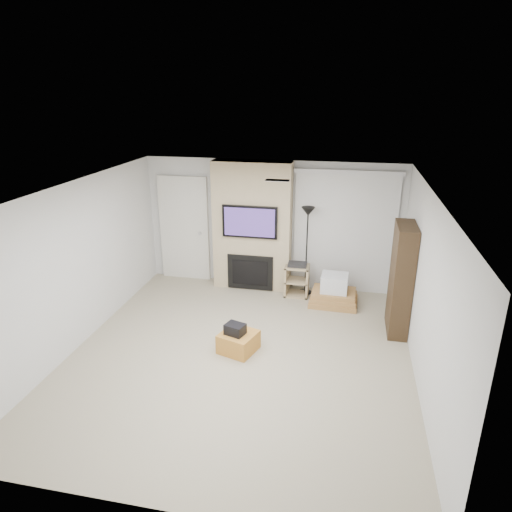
% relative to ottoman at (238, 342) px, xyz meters
% --- Properties ---
extents(floor, '(5.00, 5.50, 0.00)m').
position_rel_ottoman_xyz_m(floor, '(0.05, -0.12, -0.15)').
color(floor, tan).
rests_on(floor, ground).
extents(ceiling, '(5.00, 5.50, 0.00)m').
position_rel_ottoman_xyz_m(ceiling, '(0.05, -0.12, 2.35)').
color(ceiling, white).
rests_on(ceiling, wall_back).
extents(wall_back, '(5.00, 0.00, 2.50)m').
position_rel_ottoman_xyz_m(wall_back, '(0.05, 2.63, 1.10)').
color(wall_back, silver).
rests_on(wall_back, ground).
extents(wall_front, '(5.00, 0.00, 2.50)m').
position_rel_ottoman_xyz_m(wall_front, '(0.05, -2.87, 1.10)').
color(wall_front, silver).
rests_on(wall_front, ground).
extents(wall_left, '(0.00, 5.50, 2.50)m').
position_rel_ottoman_xyz_m(wall_left, '(-2.45, -0.12, 1.10)').
color(wall_left, silver).
rests_on(wall_left, ground).
extents(wall_right, '(0.00, 5.50, 2.50)m').
position_rel_ottoman_xyz_m(wall_right, '(2.55, -0.12, 1.10)').
color(wall_right, silver).
rests_on(wall_right, ground).
extents(hvac_vent, '(0.35, 0.18, 0.01)m').
position_rel_ottoman_xyz_m(hvac_vent, '(0.45, 0.68, 2.35)').
color(hvac_vent, silver).
rests_on(hvac_vent, ceiling).
extents(ottoman, '(0.63, 0.63, 0.30)m').
position_rel_ottoman_xyz_m(ottoman, '(0.00, 0.00, 0.00)').
color(ottoman, '#BB7C2E').
rests_on(ottoman, floor).
extents(black_bag, '(0.33, 0.30, 0.16)m').
position_rel_ottoman_xyz_m(black_bag, '(-0.04, -0.03, 0.23)').
color(black_bag, black).
rests_on(black_bag, ottoman).
extents(fireplace_wall, '(1.50, 0.47, 2.50)m').
position_rel_ottoman_xyz_m(fireplace_wall, '(-0.30, 2.42, 1.09)').
color(fireplace_wall, tan).
rests_on(fireplace_wall, floor).
extents(entry_door, '(1.02, 0.11, 2.14)m').
position_rel_ottoman_xyz_m(entry_door, '(-1.75, 2.59, 0.90)').
color(entry_door, silver).
rests_on(entry_door, floor).
extents(vertical_blinds, '(1.98, 0.10, 2.37)m').
position_rel_ottoman_xyz_m(vertical_blinds, '(1.45, 2.58, 1.12)').
color(vertical_blinds, silver).
rests_on(vertical_blinds, floor).
extents(floor_lamp, '(0.25, 0.25, 1.71)m').
position_rel_ottoman_xyz_m(floor_lamp, '(0.77, 2.30, 1.20)').
color(floor_lamp, black).
rests_on(floor_lamp, floor).
extents(av_stand, '(0.45, 0.38, 0.66)m').
position_rel_ottoman_xyz_m(av_stand, '(0.63, 2.16, 0.20)').
color(av_stand, tan).
rests_on(av_stand, floor).
extents(box_stack, '(0.89, 0.68, 0.58)m').
position_rel_ottoman_xyz_m(box_stack, '(1.34, 1.91, 0.07)').
color(box_stack, '#AC7A43').
rests_on(box_stack, floor).
extents(bookshelf, '(0.30, 0.80, 1.80)m').
position_rel_ottoman_xyz_m(bookshelf, '(2.39, 1.15, 0.75)').
color(bookshelf, black).
rests_on(bookshelf, floor).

